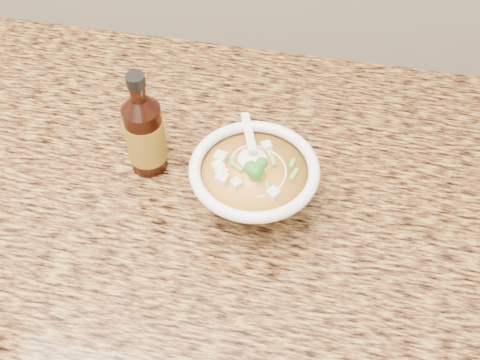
# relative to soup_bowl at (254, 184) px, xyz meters

# --- Properties ---
(cabinet) EXTENTS (4.00, 0.65, 0.86)m
(cabinet) POSITION_rel_soup_bowl_xyz_m (-0.39, 0.05, -0.51)
(cabinet) COLOR #361F10
(cabinet) RESTS_ON ground
(counter_slab) EXTENTS (4.00, 0.68, 0.04)m
(counter_slab) POSITION_rel_soup_bowl_xyz_m (-0.39, 0.05, -0.06)
(counter_slab) COLOR olive
(counter_slab) RESTS_ON cabinet
(soup_bowl) EXTENTS (0.18, 0.20, 0.10)m
(soup_bowl) POSITION_rel_soup_bowl_xyz_m (0.00, 0.00, 0.00)
(soup_bowl) COLOR white
(soup_bowl) RESTS_ON counter_slab
(hot_sauce_bottle) EXTENTS (0.07, 0.07, 0.18)m
(hot_sauce_bottle) POSITION_rel_soup_bowl_xyz_m (-0.17, 0.04, 0.02)
(hot_sauce_bottle) COLOR #330F07
(hot_sauce_bottle) RESTS_ON counter_slab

